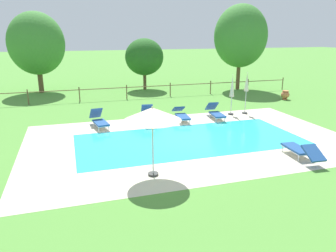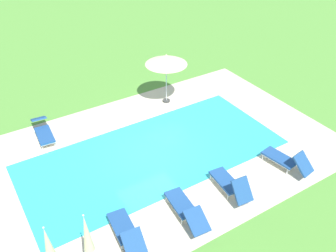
{
  "view_description": "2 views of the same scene",
  "coord_description": "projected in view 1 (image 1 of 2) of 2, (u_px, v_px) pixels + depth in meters",
  "views": [
    {
      "loc": [
        -5.11,
        -13.03,
        4.73
      ],
      "look_at": [
        -0.9,
        0.5,
        0.6
      ],
      "focal_mm": 34.28,
      "sensor_mm": 36.0,
      "label": 1
    },
    {
      "loc": [
        5.57,
        9.94,
        9.14
      ],
      "look_at": [
        -0.84,
        -0.26,
        0.88
      ],
      "focal_mm": 39.57,
      "sensor_mm": 36.0,
      "label": 2
    }
  ],
  "objects": [
    {
      "name": "swimming_pool_water",
      "position": [
        190.0,
        140.0,
        14.73
      ],
      "size": [
        10.21,
        4.6,
        0.01
      ],
      "primitive_type": "cube",
      "color": "#2DB7C6",
      "rests_on": "ground"
    },
    {
      "name": "patio_umbrella_closed_row_mid_west",
      "position": [
        232.0,
        89.0,
        18.84
      ],
      "size": [
        0.32,
        0.32,
        2.4
      ],
      "color": "#383838",
      "rests_on": "ground"
    },
    {
      "name": "pool_deck_paving",
      "position": [
        190.0,
        140.0,
        14.73
      ],
      "size": [
        14.64,
        9.03,
        0.01
      ],
      "primitive_type": "cube",
      "color": "beige",
      "rests_on": "ground"
    },
    {
      "name": "sun_lounger_north_far",
      "position": [
        181.0,
        114.0,
        17.86
      ],
      "size": [
        0.8,
        2.11,
        0.72
      ],
      "color": "navy",
      "rests_on": "ground"
    },
    {
      "name": "sun_lounger_south_near_corner",
      "position": [
        99.0,
        120.0,
        16.59
      ],
      "size": [
        0.89,
        2.0,
        0.92
      ],
      "color": "navy",
      "rests_on": "ground"
    },
    {
      "name": "tree_centre",
      "position": [
        144.0,
        57.0,
        27.12
      ],
      "size": [
        3.24,
        3.24,
        4.3
      ],
      "color": "brown",
      "rests_on": "ground"
    },
    {
      "name": "tree_far_west",
      "position": [
        241.0,
        36.0,
        26.75
      ],
      "size": [
        4.4,
        4.4,
        7.04
      ],
      "color": "brown",
      "rests_on": "ground"
    },
    {
      "name": "patio_umbrella_closed_row_west",
      "position": [
        247.0,
        85.0,
        19.03
      ],
      "size": [
        0.32,
        0.32,
        2.5
      ],
      "color": "#383838",
      "rests_on": "ground"
    },
    {
      "name": "tree_west_mid",
      "position": [
        36.0,
        44.0,
        25.36
      ],
      "size": [
        4.37,
        4.37,
        6.37
      ],
      "color": "brown",
      "rests_on": "ground"
    },
    {
      "name": "sun_lounger_north_mid",
      "position": [
        148.0,
        117.0,
        17.23
      ],
      "size": [
        0.79,
        1.92,
        0.98
      ],
      "color": "navy",
      "rests_on": "ground"
    },
    {
      "name": "perimeter_fence",
      "position": [
        149.0,
        88.0,
        24.16
      ],
      "size": [
        23.81,
        0.08,
        1.05
      ],
      "color": "brown",
      "rests_on": "ground"
    },
    {
      "name": "terracotta_urn_near_fence",
      "position": [
        285.0,
        95.0,
        23.53
      ],
      "size": [
        0.6,
        0.6,
        0.66
      ],
      "color": "#C67547",
      "rests_on": "ground"
    },
    {
      "name": "patio_umbrella_open_foreground",
      "position": [
        152.0,
        114.0,
        10.47
      ],
      "size": [
        1.93,
        1.93,
        2.44
      ],
      "color": "#383838",
      "rests_on": "ground"
    },
    {
      "name": "sun_lounger_north_near_steps",
      "position": [
        216.0,
        112.0,
        18.28
      ],
      "size": [
        0.8,
        2.03,
        0.87
      ],
      "color": "navy",
      "rests_on": "ground"
    },
    {
      "name": "pool_coping_rim",
      "position": [
        190.0,
        140.0,
        14.73
      ],
      "size": [
        10.69,
        5.08,
        0.01
      ],
      "color": "beige",
      "rests_on": "ground"
    },
    {
      "name": "sun_lounger_north_end",
      "position": [
        301.0,
        150.0,
        12.45
      ],
      "size": [
        0.76,
        2.11,
        0.72
      ],
      "color": "navy",
      "rests_on": "ground"
    },
    {
      "name": "ground_plane",
      "position": [
        190.0,
        140.0,
        14.73
      ],
      "size": [
        160.0,
        160.0,
        0.0
      ],
      "primitive_type": "plane",
      "color": "#518E38"
    }
  ]
}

